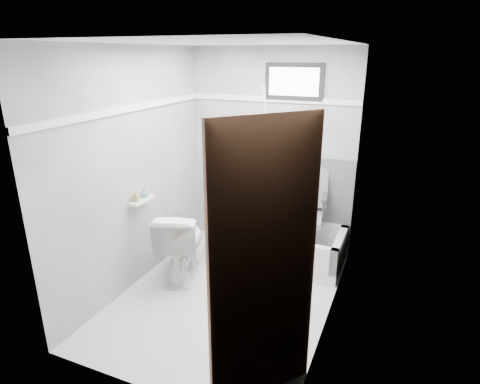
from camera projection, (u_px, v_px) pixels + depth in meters
The scene contains 19 objects.
floor at pixel (226, 296), 4.04m from camera, with size 2.60×2.60×0.00m, color white.
ceiling at pixel (223, 42), 3.25m from camera, with size 2.60×2.60×0.00m, color silver.
wall_back at pixel (271, 152), 4.77m from camera, with size 2.00×0.02×2.40m, color slate.
wall_front at pixel (138, 241), 2.51m from camera, with size 2.00×0.02×2.40m, color slate.
wall_left at pixel (135, 171), 4.01m from camera, with size 0.02×2.60×2.40m, color slate.
wall_right at pixel (336, 197), 3.28m from camera, with size 0.02×2.60×2.40m, color slate.
bathtub at pixel (277, 243), 4.69m from camera, with size 1.50×0.70×0.42m, color silver, non-canonical shape.
office_chair at pixel (300, 211), 4.51m from camera, with size 0.59×0.59×1.03m, color #5D5D62, non-canonical shape.
toilet at pixel (181, 243), 4.31m from camera, with size 0.44×0.78×0.77m, color white.
door at pixel (288, 303), 2.24m from camera, with size 0.78×0.78×2.00m, color #53341F, non-canonical shape.
window at pixel (294, 82), 4.40m from camera, with size 0.66×0.04×0.40m, color black, non-canonical shape.
backerboard at pixel (290, 187), 4.81m from camera, with size 1.50×0.02×0.78m, color #4C4C4F.
trim_back at pixel (272, 99), 4.56m from camera, with size 2.00×0.02×0.06m, color white.
trim_left at pixel (130, 108), 3.80m from camera, with size 0.02×2.60×0.06m, color white.
pole at pixel (268, 170), 4.60m from camera, with size 0.02×0.02×1.95m, color silver.
shelf at pixel (142, 200), 4.08m from camera, with size 0.10×0.32×0.03m, color silver.
soap_bottle_a at pixel (136, 197), 3.99m from camera, with size 0.05×0.05×0.12m, color olive.
soap_bottle_b at pixel (144, 193), 4.11m from camera, with size 0.07×0.07×0.10m, color slate.
faucet at pixel (254, 202), 5.04m from camera, with size 0.26×0.10×0.16m, color silver, non-canonical shape.
Camera 1 is at (1.48, -3.14, 2.32)m, focal length 30.00 mm.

